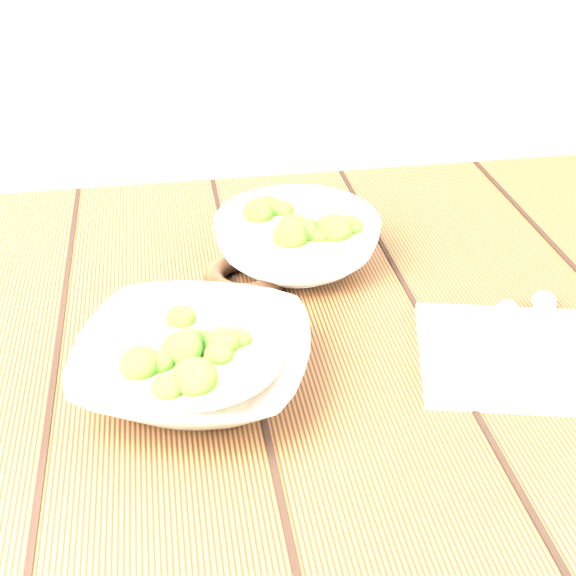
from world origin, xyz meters
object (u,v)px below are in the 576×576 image
Objects in this scene: napkin at (522,356)px; trivet at (246,277)px; soup_bowl_front at (194,362)px; soup_bowl_back at (297,240)px; table at (263,406)px.

trivet is at bearing 157.53° from napkin.
soup_bowl_front is 1.33× the size of napkin.
soup_bowl_back is 2.42× the size of trivet.
trivet reaches higher than napkin.
table is 12.22× the size of trivet.
trivet is (-0.01, 0.08, 0.13)m from table.
soup_bowl_back is (0.14, 0.22, 0.00)m from soup_bowl_front.
trivet is (0.07, 0.18, -0.02)m from soup_bowl_front.
trivet is (-0.07, -0.04, -0.02)m from soup_bowl_back.
table is 0.21m from soup_bowl_back.
napkin is (0.34, -0.01, -0.02)m from soup_bowl_front.
soup_bowl_back reaches higher than table.
soup_bowl_back is at bearing 29.73° from trivet.
napkin is at bearing -50.38° from soup_bowl_back.
soup_bowl_front is 1.17× the size of soup_bowl_back.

